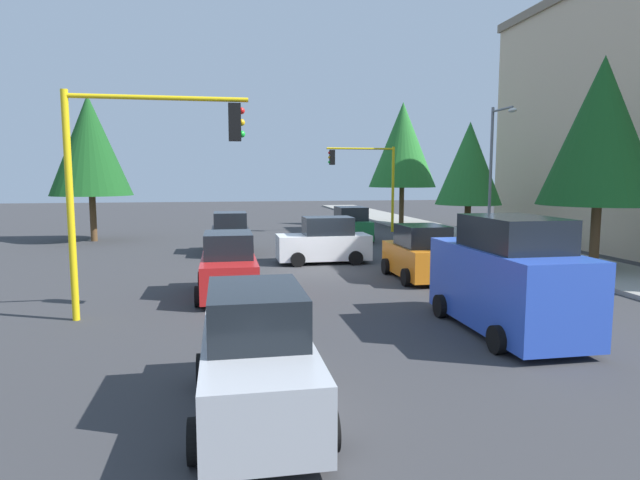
{
  "coord_description": "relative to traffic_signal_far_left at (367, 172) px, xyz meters",
  "views": [
    {
      "loc": [
        20.45,
        -3.73,
        3.69
      ],
      "look_at": [
        -0.23,
        0.05,
        1.2
      ],
      "focal_mm": 30.15,
      "sensor_mm": 36.0,
      "label": 1
    }
  ],
  "objects": [
    {
      "name": "tree_roadside_mid",
      "position": [
        6.0,
        4.31,
        0.41
      ],
      "size": [
        3.7,
        3.7,
        6.74
      ],
      "color": "brown",
      "rests_on": "ground"
    },
    {
      "name": "traffic_signal_near_right",
      "position": [
        20.0,
        -11.41,
        0.12
      ],
      "size": [
        0.36,
        4.59,
        5.83
      ],
      "color": "yellow",
      "rests_on": "ground"
    },
    {
      "name": "sidewalk_kerb",
      "position": [
        9.0,
        4.81,
        -3.92
      ],
      "size": [
        80.0,
        4.0,
        0.15
      ],
      "primitive_type": "cube",
      "color": "gray",
      "rests_on": "ground"
    },
    {
      "name": "tree_roadside_near",
      "position": [
        16.0,
        4.81,
        1.39
      ],
      "size": [
        4.49,
        4.49,
        8.21
      ],
      "color": "brown",
      "rests_on": "ground"
    },
    {
      "name": "ground_plane",
      "position": [
        14.0,
        -5.69,
        -4.0
      ],
      "size": [
        120.0,
        120.0,
        0.0
      ],
      "primitive_type": "plane",
      "color": "#353538"
    },
    {
      "name": "delivery_van_blue",
      "position": [
        22.94,
        -2.81,
        -2.72
      ],
      "size": [
        4.8,
        2.22,
        2.77
      ],
      "color": "blue",
      "rests_on": "ground"
    },
    {
      "name": "car_black",
      "position": [
        8.3,
        -9.06,
        -3.1
      ],
      "size": [
        3.71,
        2.07,
        1.98
      ],
      "color": "black",
      "rests_on": "ground"
    },
    {
      "name": "car_red",
      "position": [
        17.88,
        -9.26,
        -3.1
      ],
      "size": [
        3.81,
        1.97,
        1.98
      ],
      "color": "red",
      "rests_on": "ground"
    },
    {
      "name": "car_silver",
      "position": [
        26.36,
        -8.94,
        -3.1
      ],
      "size": [
        4.16,
        1.96,
        1.98
      ],
      "color": "#B2B5BA",
      "rests_on": "ground"
    },
    {
      "name": "lane_arrow_near",
      "position": [
        25.51,
        -8.69,
        -3.99
      ],
      "size": [
        2.4,
        1.1,
        1.1
      ],
      "color": "silver",
      "rests_on": "ground"
    },
    {
      "name": "tree_roadside_far",
      "position": [
        -4.0,
        3.81,
        2.0
      ],
      "size": [
        4.97,
        4.97,
        9.11
      ],
      "color": "brown",
      "rests_on": "ground"
    },
    {
      "name": "car_white",
      "position": [
        12.0,
        -5.14,
        -3.1
      ],
      "size": [
        1.99,
        3.94,
        1.98
      ],
      "color": "white",
      "rests_on": "ground"
    },
    {
      "name": "car_green",
      "position": [
        4.57,
        -2.21,
        -3.1
      ],
      "size": [
        3.92,
        2.1,
        1.98
      ],
      "color": "#1E7238",
      "rests_on": "ground"
    },
    {
      "name": "car_orange",
      "position": [
        16.29,
        -2.42,
        -3.1
      ],
      "size": [
        3.66,
        2.05,
        1.98
      ],
      "color": "orange",
      "rests_on": "ground"
    },
    {
      "name": "tree_opposite_side",
      "position": [
        2.0,
        -16.69,
        1.42
      ],
      "size": [
        4.51,
        4.51,
        8.25
      ],
      "color": "brown",
      "rests_on": "ground"
    },
    {
      "name": "street_lamp_curbside",
      "position": [
        10.39,
        3.51,
        0.35
      ],
      "size": [
        2.15,
        0.28,
        7.0
      ],
      "color": "slate",
      "rests_on": "ground"
    },
    {
      "name": "traffic_signal_far_left",
      "position": [
        0.0,
        0.0,
        0.0
      ],
      "size": [
        0.36,
        4.59,
        5.65
      ],
      "color": "yellow",
      "rests_on": "ground"
    }
  ]
}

